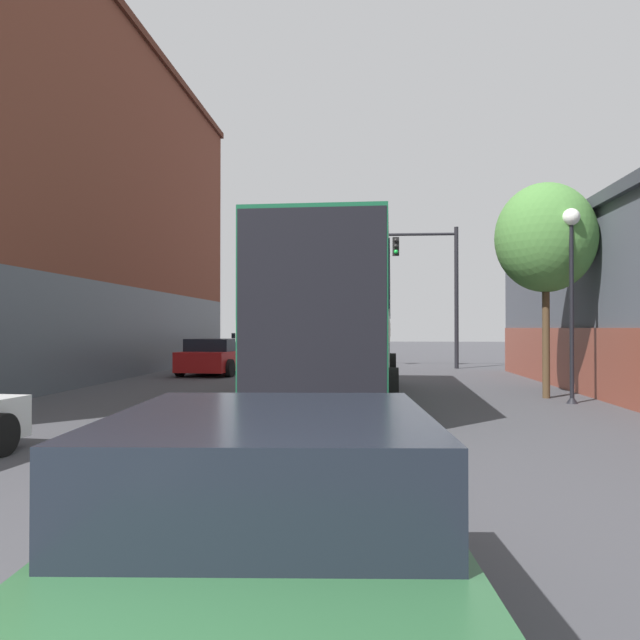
{
  "coord_description": "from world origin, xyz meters",
  "views": [
    {
      "loc": [
        1.89,
        -0.97,
        1.74
      ],
      "look_at": [
        0.79,
        13.15,
        1.92
      ],
      "focal_mm": 35.0,
      "sensor_mm": 36.0,
      "label": 1
    }
  ],
  "objects_px": {
    "parked_car_left_near": "(216,357)",
    "parked_car_left_mid": "(254,348)",
    "street_lamp": "(571,271)",
    "street_tree_near": "(546,238)",
    "hatchback_foreground": "(269,543)",
    "traffic_signal_gantry": "(387,263)",
    "bus": "(339,314)"
  },
  "relations": [
    {
      "from": "parked_car_left_near",
      "to": "parked_car_left_mid",
      "type": "relative_size",
      "value": 0.96
    },
    {
      "from": "street_lamp",
      "to": "street_tree_near",
      "type": "height_order",
      "value": "street_tree_near"
    },
    {
      "from": "hatchback_foreground",
      "to": "traffic_signal_gantry",
      "type": "bearing_deg",
      "value": -6.74
    },
    {
      "from": "parked_car_left_near",
      "to": "hatchback_foreground",
      "type": "bearing_deg",
      "value": -158.75
    },
    {
      "from": "hatchback_foreground",
      "to": "street_lamp",
      "type": "xyz_separation_m",
      "value": [
        5.2,
        11.52,
        2.45
      ]
    },
    {
      "from": "hatchback_foreground",
      "to": "street_tree_near",
      "type": "height_order",
      "value": "street_tree_near"
    },
    {
      "from": "bus",
      "to": "parked_car_left_mid",
      "type": "height_order",
      "value": "bus"
    },
    {
      "from": "hatchback_foreground",
      "to": "parked_car_left_near",
      "type": "height_order",
      "value": "parked_car_left_near"
    },
    {
      "from": "bus",
      "to": "parked_car_left_mid",
      "type": "xyz_separation_m",
      "value": [
        -5.26,
        17.08,
        -1.38
      ]
    },
    {
      "from": "bus",
      "to": "traffic_signal_gantry",
      "type": "height_order",
      "value": "traffic_signal_gantry"
    },
    {
      "from": "street_lamp",
      "to": "parked_car_left_near",
      "type": "bearing_deg",
      "value": 141.72
    },
    {
      "from": "street_lamp",
      "to": "street_tree_near",
      "type": "distance_m",
      "value": 1.45
    },
    {
      "from": "bus",
      "to": "hatchback_foreground",
      "type": "bearing_deg",
      "value": -177.01
    },
    {
      "from": "traffic_signal_gantry",
      "to": "street_tree_near",
      "type": "xyz_separation_m",
      "value": [
        3.61,
        -11.32,
        -0.6
      ]
    },
    {
      "from": "bus",
      "to": "parked_car_left_near",
      "type": "distance_m",
      "value": 9.43
    },
    {
      "from": "hatchback_foreground",
      "to": "parked_car_left_mid",
      "type": "height_order",
      "value": "parked_car_left_mid"
    },
    {
      "from": "parked_car_left_near",
      "to": "traffic_signal_gantry",
      "type": "xyz_separation_m",
      "value": [
        6.51,
        4.19,
        3.93
      ]
    },
    {
      "from": "bus",
      "to": "street_tree_near",
      "type": "relative_size",
      "value": 2.02
    },
    {
      "from": "hatchback_foreground",
      "to": "traffic_signal_gantry",
      "type": "distance_m",
      "value": 24.28
    },
    {
      "from": "bus",
      "to": "street_tree_near",
      "type": "distance_m",
      "value": 5.5
    },
    {
      "from": "bus",
      "to": "street_lamp",
      "type": "relative_size",
      "value": 2.4
    },
    {
      "from": "hatchback_foreground",
      "to": "parked_car_left_mid",
      "type": "relative_size",
      "value": 0.98
    },
    {
      "from": "street_lamp",
      "to": "street_tree_near",
      "type": "bearing_deg",
      "value": 104.74
    },
    {
      "from": "street_lamp",
      "to": "street_tree_near",
      "type": "xyz_separation_m",
      "value": [
        -0.28,
        1.08,
        0.93
      ]
    },
    {
      "from": "parked_car_left_mid",
      "to": "traffic_signal_gantry",
      "type": "distance_m",
      "value": 9.29
    },
    {
      "from": "hatchback_foreground",
      "to": "parked_car_left_near",
      "type": "bearing_deg",
      "value": 11.15
    },
    {
      "from": "parked_car_left_mid",
      "to": "street_lamp",
      "type": "height_order",
      "value": "street_lamp"
    },
    {
      "from": "parked_car_left_near",
      "to": "traffic_signal_gantry",
      "type": "bearing_deg",
      "value": -50.74
    },
    {
      "from": "hatchback_foreground",
      "to": "parked_car_left_near",
      "type": "relative_size",
      "value": 1.03
    },
    {
      "from": "bus",
      "to": "hatchback_foreground",
      "type": "relative_size",
      "value": 2.65
    },
    {
      "from": "hatchback_foreground",
      "to": "parked_car_left_near",
      "type": "xyz_separation_m",
      "value": [
        -5.19,
        19.72,
        0.05
      ]
    },
    {
      "from": "parked_car_left_mid",
      "to": "street_tree_near",
      "type": "distance_m",
      "value": 19.64
    }
  ]
}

